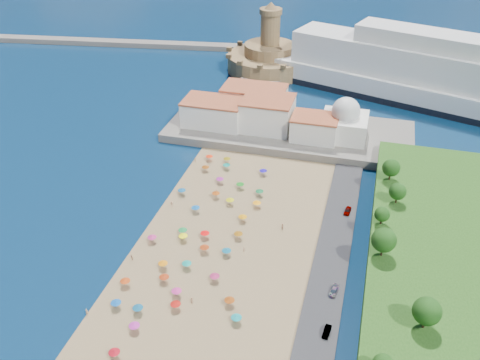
% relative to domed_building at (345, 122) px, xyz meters
% --- Properties ---
extents(ground, '(700.00, 700.00, 0.00)m').
position_rel_domed_building_xyz_m(ground, '(-30.00, -71.00, -8.97)').
color(ground, '#071938').
rests_on(ground, ground).
extents(terrace, '(90.00, 36.00, 3.00)m').
position_rel_domed_building_xyz_m(terrace, '(-20.00, 2.00, -7.47)').
color(terrace, '#59544C').
rests_on(terrace, ground).
extents(jetty, '(18.00, 70.00, 2.40)m').
position_rel_domed_building_xyz_m(jetty, '(-42.00, 37.00, -7.77)').
color(jetty, '#59544C').
rests_on(jetty, ground).
extents(breakwater, '(199.03, 34.77, 2.60)m').
position_rel_domed_building_xyz_m(breakwater, '(-140.00, 82.00, -7.67)').
color(breakwater, '#59544C').
rests_on(breakwater, ground).
extents(waterfront_buildings, '(57.00, 29.00, 11.00)m').
position_rel_domed_building_xyz_m(waterfront_buildings, '(-33.05, 2.64, -1.10)').
color(waterfront_buildings, silver).
rests_on(waterfront_buildings, terrace).
extents(domed_building, '(16.00, 16.00, 15.00)m').
position_rel_domed_building_xyz_m(domed_building, '(0.00, 0.00, 0.00)').
color(domed_building, silver).
rests_on(domed_building, terrace).
extents(fortress, '(40.00, 40.00, 32.40)m').
position_rel_domed_building_xyz_m(fortress, '(-42.00, 67.00, -2.29)').
color(fortress, olive).
rests_on(fortress, ground).
extents(cruise_ship, '(165.06, 74.26, 36.20)m').
position_rel_domed_building_xyz_m(cruise_ship, '(36.06, 45.01, 1.75)').
color(cruise_ship, black).
rests_on(cruise_ship, ground).
extents(beach_parasols, '(32.73, 114.89, 2.20)m').
position_rel_domed_building_xyz_m(beach_parasols, '(-31.32, -81.98, -6.83)').
color(beach_parasols, gray).
rests_on(beach_parasols, beach).
extents(beachgoers, '(38.45, 100.80, 1.89)m').
position_rel_domed_building_xyz_m(beachgoers, '(-34.51, -77.41, -7.84)').
color(beachgoers, tan).
rests_on(beachgoers, beach).
extents(parked_cars, '(2.34, 71.44, 1.41)m').
position_rel_domed_building_xyz_m(parked_cars, '(6.00, -77.82, -7.62)').
color(parked_cars, gray).
rests_on(parked_cars, promenade).
extents(hillside_trees, '(15.57, 106.60, 7.86)m').
position_rel_domed_building_xyz_m(hillside_trees, '(18.53, -80.52, 1.26)').
color(hillside_trees, '#382314').
rests_on(hillside_trees, hillside).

